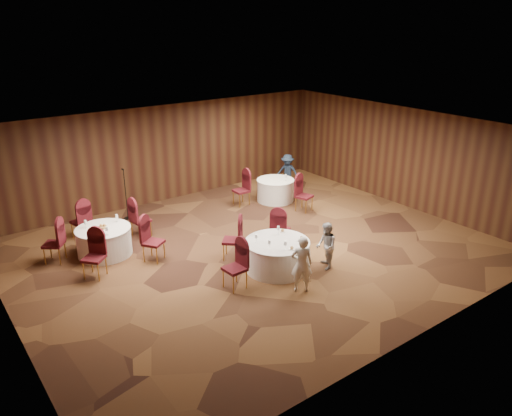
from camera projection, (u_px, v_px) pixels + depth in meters
ground at (254, 250)px, 13.37m from camera, size 12.00×12.00×0.00m
room_shell at (254, 180)px, 12.66m from camera, size 12.00×12.00×12.00m
table_main at (277, 255)px, 12.25m from camera, size 1.60×1.60×0.74m
table_left at (104, 241)px, 13.00m from camera, size 1.41×1.41×0.74m
table_right at (275, 190)px, 16.84m from camera, size 1.26×1.26×0.74m
chairs_main at (250, 245)px, 12.49m from camera, size 2.86×1.95×1.00m
chairs_left at (105, 236)px, 13.00m from camera, size 3.09×3.13×1.00m
chairs_right at (272, 193)px, 16.15m from camera, size 1.89×2.23×1.00m
tabletop_main at (282, 238)px, 12.07m from camera, size 1.12×1.07×0.22m
tabletop_left at (103, 225)px, 12.85m from camera, size 0.88×0.83×0.22m
tabletop_right at (286, 176)px, 16.55m from camera, size 0.08×0.08×0.22m
mic_stand at (127, 204)px, 15.29m from camera, size 0.24×0.24×1.60m
woman_a at (302, 264)px, 11.16m from camera, size 0.59×0.54×1.35m
woman_b at (326, 246)px, 12.23m from camera, size 0.68×0.72×1.19m
man_c at (287, 172)px, 17.83m from camera, size 0.85×0.96×1.29m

